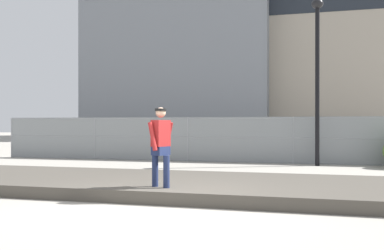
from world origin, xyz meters
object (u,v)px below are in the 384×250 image
at_px(skater, 161,146).
at_px(street_lamp, 317,61).
at_px(skateboard, 161,197).
at_px(parked_car_mid, 266,139).
at_px(parked_car_near, 163,138).

bearing_deg(skater, street_lamp, 68.77).
bearing_deg(skater, skateboard, -97.13).
bearing_deg(street_lamp, skateboard, -111.23).
height_order(street_lamp, parked_car_mid, street_lamp).
distance_m(skateboard, parked_car_near, 13.65).
relative_size(skater, parked_car_mid, 0.41).
bearing_deg(skateboard, parked_car_mid, 85.84).
bearing_deg(skateboard, parked_car_near, 108.58).
relative_size(skateboard, skater, 0.44).
xyz_separation_m(skateboard, parked_car_mid, (0.95, 13.09, 0.78)).
distance_m(street_lamp, parked_car_near, 9.36).
distance_m(skateboard, parked_car_mid, 13.15).
xyz_separation_m(street_lamp, parked_car_near, (-7.62, 4.48, -3.09)).
relative_size(skateboard, parked_car_near, 0.18).
height_order(street_lamp, parked_car_near, street_lamp).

